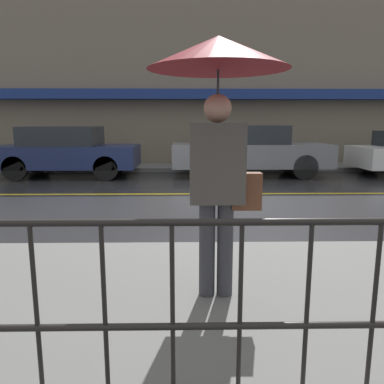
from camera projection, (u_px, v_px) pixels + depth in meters
name	position (u px, v px, depth m)	size (l,w,h in m)	color
ground_plane	(175.00, 194.00, 8.44)	(80.00, 80.00, 0.00)	#262628
sidewalk_near	(158.00, 304.00, 3.14)	(28.00, 2.94, 0.13)	#60605E
sidewalk_far	(179.00, 167.00, 13.16)	(28.00, 1.81, 0.13)	#60605E
lane_marking	(175.00, 194.00, 8.44)	(25.20, 0.12, 0.01)	gold
building_storefront	(179.00, 82.00, 13.64)	(28.00, 0.85, 6.21)	#706656
railing_foreground	(138.00, 293.00, 1.82)	(12.00, 0.04, 0.99)	black
pedestrian	(219.00, 91.00, 2.88)	(1.10, 1.10, 2.08)	#333338
car_navy	(67.00, 151.00, 11.10)	(4.04, 1.87, 1.49)	#19234C
car_grey	(248.00, 150.00, 11.19)	(4.63, 1.74, 1.52)	slate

